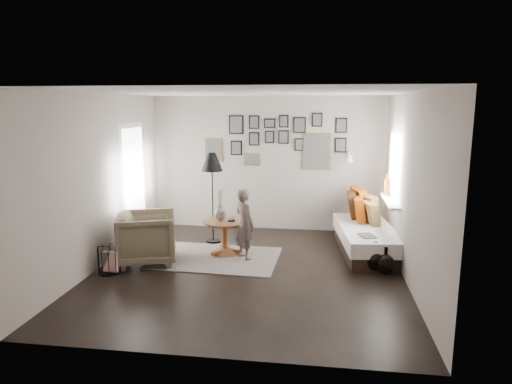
# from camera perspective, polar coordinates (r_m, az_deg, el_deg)

# --- Properties ---
(ground) EXTENTS (4.80, 4.80, 0.00)m
(ground) POSITION_cam_1_polar(r_m,az_deg,el_deg) (6.89, -1.00, -9.80)
(ground) COLOR black
(ground) RESTS_ON ground
(wall_back) EXTENTS (4.50, 0.00, 4.50)m
(wall_back) POSITION_cam_1_polar(r_m,az_deg,el_deg) (8.90, 1.38, 3.57)
(wall_back) COLOR #9E938A
(wall_back) RESTS_ON ground
(wall_front) EXTENTS (4.50, 0.00, 4.50)m
(wall_front) POSITION_cam_1_polar(r_m,az_deg,el_deg) (4.25, -6.12, -4.67)
(wall_front) COLOR #9E938A
(wall_front) RESTS_ON ground
(wall_left) EXTENTS (0.00, 4.80, 4.80)m
(wall_left) POSITION_cam_1_polar(r_m,az_deg,el_deg) (7.24, -18.91, 1.29)
(wall_left) COLOR #9E938A
(wall_left) RESTS_ON ground
(wall_right) EXTENTS (0.00, 4.80, 4.80)m
(wall_right) POSITION_cam_1_polar(r_m,az_deg,el_deg) (6.59, 18.68, 0.39)
(wall_right) COLOR #9E938A
(wall_right) RESTS_ON ground
(ceiling) EXTENTS (4.80, 4.80, 0.00)m
(ceiling) POSITION_cam_1_polar(r_m,az_deg,el_deg) (6.45, -1.08, 12.36)
(ceiling) COLOR white
(ceiling) RESTS_ON wall_back
(door_left) EXTENTS (0.00, 2.14, 2.14)m
(door_left) POSITION_cam_1_polar(r_m,az_deg,el_deg) (8.35, -15.04, 0.97)
(door_left) COLOR white
(door_left) RESTS_ON wall_left
(window_right) EXTENTS (0.15, 1.32, 1.30)m
(window_right) POSITION_cam_1_polar(r_m,az_deg,el_deg) (7.94, 16.25, -0.46)
(window_right) COLOR white
(window_right) RESTS_ON wall_right
(gallery_wall) EXTENTS (2.74, 0.03, 1.08)m
(gallery_wall) POSITION_cam_1_polar(r_m,az_deg,el_deg) (8.81, 3.25, 6.37)
(gallery_wall) COLOR olive
(gallery_wall) RESTS_ON wall_back
(wall_sconce) EXTENTS (0.18, 0.36, 0.16)m
(wall_sconce) POSITION_cam_1_polar(r_m,az_deg,el_deg) (8.57, 11.55, 4.17)
(wall_sconce) COLOR white
(wall_sconce) RESTS_ON wall_back
(rug) EXTENTS (2.04, 1.47, 0.01)m
(rug) POSITION_cam_1_polar(r_m,az_deg,el_deg) (7.44, -5.06, -8.19)
(rug) COLOR #B4A79E
(rug) RESTS_ON ground
(pedestal_table) EXTENTS (0.71, 0.71, 0.56)m
(pedestal_table) POSITION_cam_1_polar(r_m,az_deg,el_deg) (7.58, -3.86, -5.82)
(pedestal_table) COLOR brown
(pedestal_table) RESTS_ON ground
(vase) EXTENTS (0.20, 0.20, 0.51)m
(vase) POSITION_cam_1_polar(r_m,az_deg,el_deg) (7.49, -4.47, -2.39)
(vase) COLOR black
(vase) RESTS_ON pedestal_table
(candles) EXTENTS (0.12, 0.12, 0.26)m
(candles) POSITION_cam_1_polar(r_m,az_deg,el_deg) (7.44, -3.07, -2.69)
(candles) COLOR black
(candles) RESTS_ON pedestal_table
(daybed) EXTENTS (1.05, 2.06, 0.96)m
(daybed) POSITION_cam_1_polar(r_m,az_deg,el_deg) (7.91, 13.57, -5.06)
(daybed) COLOR black
(daybed) RESTS_ON ground
(magazine_on_daybed) EXTENTS (0.29, 0.34, 0.02)m
(magazine_on_daybed) POSITION_cam_1_polar(r_m,az_deg,el_deg) (7.25, 13.69, -5.32)
(magazine_on_daybed) COLOR black
(magazine_on_daybed) RESTS_ON daybed
(armchair) EXTENTS (1.10, 1.09, 0.80)m
(armchair) POSITION_cam_1_polar(r_m,az_deg,el_deg) (7.32, -13.44, -5.57)
(armchair) COLOR brown
(armchair) RESTS_ON ground
(armchair_cushion) EXTENTS (0.45, 0.46, 0.16)m
(armchair_cushion) POSITION_cam_1_polar(r_m,az_deg,el_deg) (7.33, -13.11, -4.87)
(armchair_cushion) COLOR silver
(armchair_cushion) RESTS_ON armchair
(floor_lamp) EXTENTS (0.38, 0.38, 1.61)m
(floor_lamp) POSITION_cam_1_polar(r_m,az_deg,el_deg) (8.01, -5.53, 3.35)
(floor_lamp) COLOR black
(floor_lamp) RESTS_ON ground
(magazine_basket) EXTENTS (0.34, 0.34, 0.40)m
(magazine_basket) POSITION_cam_1_polar(r_m,az_deg,el_deg) (7.08, -17.85, -8.09)
(magazine_basket) COLOR black
(magazine_basket) RESTS_ON ground
(demijohn_large) EXTENTS (0.30, 0.30, 0.45)m
(demijohn_large) POSITION_cam_1_polar(r_m,az_deg,el_deg) (7.05, 14.65, -8.18)
(demijohn_large) COLOR black
(demijohn_large) RESTS_ON ground
(demijohn_small) EXTENTS (0.27, 0.27, 0.41)m
(demijohn_small) POSITION_cam_1_polar(r_m,az_deg,el_deg) (6.96, 15.86, -8.66)
(demijohn_small) COLOR black
(demijohn_small) RESTS_ON ground
(child) EXTENTS (0.48, 0.49, 1.14)m
(child) POSITION_cam_1_polar(r_m,az_deg,el_deg) (7.24, -1.44, -4.03)
(child) COLOR #604F4C
(child) RESTS_ON ground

